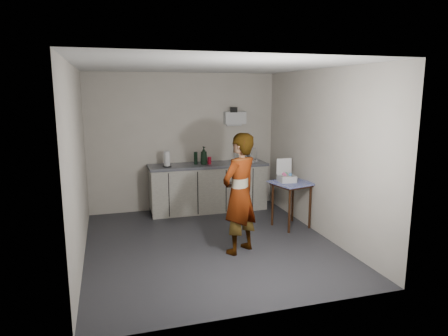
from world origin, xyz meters
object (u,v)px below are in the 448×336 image
object	(u,v)px
soap_bottle	(204,156)
bakery_box	(286,177)
dish_rack	(245,158)
soda_can	(209,160)
side_table	(292,188)
kitchen_counter	(208,189)
dark_bottle	(196,158)
standing_man	(240,194)
paper_towel	(167,159)

from	to	relation	value
soap_bottle	bakery_box	xyz separation A→B (m)	(1.12, -1.22, -0.22)
dish_rack	soda_can	bearing A→B (deg)	-174.80
side_table	soda_can	size ratio (longest dim) A/B	5.80
kitchen_counter	bakery_box	world-z (taller)	bakery_box
dark_bottle	dish_rack	distance (m)	0.99
bakery_box	dish_rack	bearing A→B (deg)	105.14
soap_bottle	dark_bottle	distance (m)	0.16
standing_man	paper_towel	bearing A→B (deg)	-102.67
kitchen_counter	paper_towel	bearing A→B (deg)	-174.67
standing_man	dish_rack	distance (m)	2.30
soda_can	dark_bottle	bearing A→B (deg)	171.78
soda_can	dish_rack	world-z (taller)	dish_rack
soda_can	kitchen_counter	bearing A→B (deg)	136.83
side_table	bakery_box	distance (m)	0.21
soda_can	dish_rack	size ratio (longest dim) A/B	0.32
kitchen_counter	soap_bottle	distance (m)	0.66
soda_can	standing_man	bearing A→B (deg)	-92.68
bakery_box	dark_bottle	bearing A→B (deg)	137.99
soda_can	paper_towel	size ratio (longest dim) A/B	0.47
soap_bottle	dark_bottle	size ratio (longest dim) A/B	1.43
side_table	soda_can	xyz separation A→B (m)	(-1.08, 1.30, 0.30)
standing_man	paper_towel	size ratio (longest dim) A/B	5.94
side_table	paper_towel	bearing A→B (deg)	132.18
kitchen_counter	paper_towel	xyz separation A→B (m)	(-0.79, -0.07, 0.62)
soap_bottle	paper_towel	size ratio (longest dim) A/B	1.17
standing_man	dark_bottle	distance (m)	2.12
kitchen_counter	dish_rack	world-z (taller)	dish_rack
side_table	dish_rack	xyz separation A→B (m)	(-0.35, 1.37, 0.30)
kitchen_counter	soap_bottle	xyz separation A→B (m)	(-0.09, -0.04, 0.65)
paper_towel	bakery_box	world-z (taller)	paper_towel
standing_man	bakery_box	size ratio (longest dim) A/B	4.60
bakery_box	standing_man	bearing A→B (deg)	-139.63
soda_can	dark_bottle	distance (m)	0.26
side_table	standing_man	bearing A→B (deg)	-161.08
standing_man	bakery_box	bearing A→B (deg)	-175.01
kitchen_counter	dark_bottle	xyz separation A→B (m)	(-0.23, 0.02, 0.60)
paper_towel	bakery_box	size ratio (longest dim) A/B	0.77
standing_man	dark_bottle	world-z (taller)	standing_man
kitchen_counter	dish_rack	distance (m)	0.93
kitchen_counter	standing_man	xyz separation A→B (m)	(-0.08, -2.09, 0.43)
dish_rack	dark_bottle	bearing A→B (deg)	-178.25
soap_bottle	standing_man	bearing A→B (deg)	-89.62
soda_can	bakery_box	world-z (taller)	bakery_box
soap_bottle	dish_rack	distance (m)	0.86
kitchen_counter	standing_man	world-z (taller)	standing_man
soap_bottle	kitchen_counter	bearing A→B (deg)	21.84
soda_can	dish_rack	distance (m)	0.74
standing_man	bakery_box	world-z (taller)	standing_man
paper_towel	bakery_box	xyz separation A→B (m)	(1.81, -1.19, -0.19)
soda_can	dish_rack	bearing A→B (deg)	5.20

